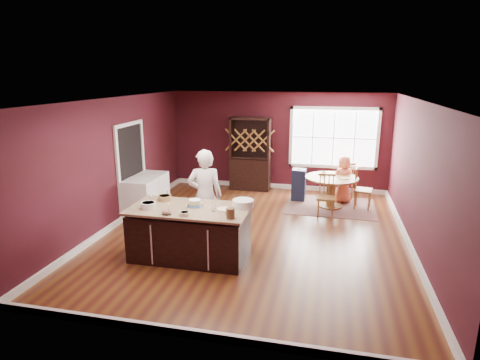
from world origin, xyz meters
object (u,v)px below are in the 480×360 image
kitchen_island (190,234)px  hutch (250,154)px  baker (205,196)px  layer_cake (195,203)px  washer (140,200)px  toddler (302,170)px  chair_south (326,196)px  chair_north (344,180)px  seated_woman (343,179)px  chair_east (363,188)px  dining_table (331,186)px  dryer (153,192)px  high_chair (299,184)px

kitchen_island → hutch: size_ratio=1.02×
baker → layer_cake: baker is taller
washer → toddler: bearing=32.9°
layer_cake → chair_south: (2.23, 2.57, -0.49)m
baker → chair_north: (2.70, 3.50, -0.42)m
baker → seated_woman: bearing=-147.7°
kitchen_island → toddler: bearing=66.3°
layer_cake → chair_east: (3.09, 3.36, -0.47)m
washer → kitchen_island: bearing=-42.5°
dining_table → seated_woman: seated_woman is taller
chair_south → toddler: size_ratio=3.78×
chair_south → seated_woman: size_ratio=0.82×
dryer → chair_north: bearing=24.5°
dining_table → washer: 4.53m
kitchen_island → seated_woman: (2.70, 3.86, 0.16)m
high_chair → chair_south: bearing=-56.9°
chair_north → high_chair: 1.24m
toddler → hutch: hutch is taller
baker → chair_south: baker is taller
washer → chair_south: bearing=15.0°
toddler → washer: size_ratio=0.29×
dining_table → toddler: toddler is taller
layer_cake → toddler: (1.59, 3.68, -0.17)m
layer_cake → hutch: size_ratio=0.15×
baker → toddler: bearing=-135.3°
kitchen_island → high_chair: kitchen_island is taller
seated_woman → layer_cake: bearing=32.2°
dining_table → toddler: size_ratio=4.90×
dryer → toddler: bearing=24.6°
dryer → washer: bearing=-90.0°
chair_north → toddler: chair_north is taller
baker → seated_woman: 4.09m
kitchen_island → chair_north: chair_north is taller
hutch → toddler: bearing=-26.9°
baker → seated_woman: baker is taller
kitchen_island → dryer: (-1.73, 2.23, 0.01)m
layer_cake → dining_table: bearing=55.0°
dining_table → chair_north: size_ratio=1.31×
dining_table → chair_east: bearing=2.4°
chair_south → chair_north: bearing=74.2°
chair_south → seated_woman: bearing=71.2°
chair_south → washer: (-4.03, -1.08, -0.04)m
dining_table → dryer: (-4.14, -1.20, -0.08)m
baker → layer_cake: (0.03, -0.68, 0.07)m
seated_woman → toddler: (-1.04, -0.08, 0.21)m
chair_south → chair_north: (0.44, 1.60, -0.01)m
high_chair → hutch: size_ratio=0.42×
dining_table → hutch: bearing=153.7°
kitchen_island → chair_north: bearing=57.3°
dryer → hutch: bearing=50.3°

